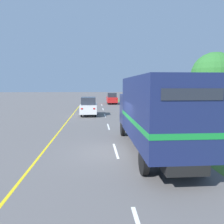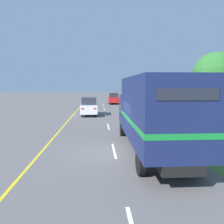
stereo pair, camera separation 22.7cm
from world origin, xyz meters
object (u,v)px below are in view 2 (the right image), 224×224
at_px(lead_car_white, 89,106).
at_px(highway_sign, 188,102).
at_px(horse_trailer_truck, 153,112).
at_px(roadside_tree_mid, 165,83).
at_px(lead_car_red_ahead, 113,98).
at_px(roadside_tree_near, 215,75).
at_px(delineator_post, 201,142).

bearing_deg(lead_car_white, highway_sign, -36.05).
height_order(horse_trailer_truck, highway_sign, horse_trailer_truck).
height_order(lead_car_white, highway_sign, highway_sign).
bearing_deg(roadside_tree_mid, lead_car_red_ahead, 134.32).
distance_m(roadside_tree_near, roadside_tree_mid, 10.07).
bearing_deg(roadside_tree_near, roadside_tree_mid, 102.86).
relative_size(horse_trailer_truck, delineator_post, 9.20).
bearing_deg(lead_car_red_ahead, lead_car_white, -103.76).
relative_size(roadside_tree_near, delineator_post, 7.15).
bearing_deg(horse_trailer_truck, delineator_post, 1.86).
distance_m(roadside_tree_mid, delineator_post, 22.38).
bearing_deg(lead_car_red_ahead, highway_sign, -76.98).
distance_m(horse_trailer_truck, delineator_post, 2.93).
height_order(roadside_tree_near, roadside_tree_mid, roadside_tree_near).
bearing_deg(delineator_post, lead_car_white, 113.80).
bearing_deg(horse_trailer_truck, roadside_tree_near, 51.46).
xyz_separation_m(lead_car_white, roadside_tree_near, (13.19, -2.12, 3.41)).
xyz_separation_m(highway_sign, roadside_tree_near, (4.54, 4.17, 2.50)).
height_order(horse_trailer_truck, lead_car_white, horse_trailer_truck).
xyz_separation_m(roadside_tree_near, roadside_tree_mid, (-2.24, 9.79, -0.80)).
bearing_deg(lead_car_white, delineator_post, -66.20).
bearing_deg(delineator_post, lead_car_red_ahead, 94.84).
relative_size(lead_car_red_ahead, highway_sign, 1.40).
bearing_deg(highway_sign, delineator_post, -107.96).
height_order(lead_car_white, delineator_post, lead_car_white).
xyz_separation_m(lead_car_red_ahead, roadside_tree_mid, (7.25, -7.43, 2.62)).
xyz_separation_m(highway_sign, delineator_post, (-2.49, -7.67, -1.43)).
bearing_deg(delineator_post, highway_sign, 72.04).
bearing_deg(roadside_tree_near, delineator_post, -120.69).
xyz_separation_m(lead_car_red_ahead, highway_sign, (4.95, -21.39, 0.92)).
height_order(horse_trailer_truck, roadside_tree_near, roadside_tree_near).
relative_size(highway_sign, delineator_post, 3.24).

